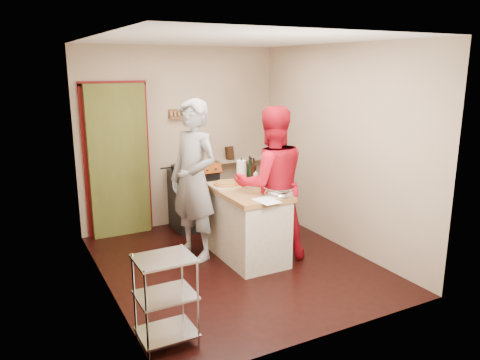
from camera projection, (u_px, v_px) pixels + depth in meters
name	position (u px, v px, depth m)	size (l,w,h in m)	color
floor	(236.00, 263.00, 5.66)	(3.50, 3.50, 0.00)	black
back_wall	(138.00, 152.00, 6.63)	(3.00, 0.44, 2.60)	tan
left_wall	(102.00, 172.00, 4.67)	(0.04, 3.50, 2.60)	tan
right_wall	(339.00, 147.00, 6.02)	(0.04, 3.50, 2.60)	tan
ceiling	(235.00, 39.00, 5.03)	(3.00, 3.50, 0.02)	white
stove	(194.00, 198.00, 6.80)	(0.60, 0.63, 1.00)	black
wire_shelving	(166.00, 296.00, 3.94)	(0.48, 0.40, 0.80)	silver
island	(247.00, 222.00, 5.73)	(0.72, 1.26, 1.18)	beige
person_stripe	(194.00, 180.00, 5.65)	(0.71, 0.47, 1.96)	#ACABB0
person_red	(271.00, 184.00, 5.63)	(0.91, 0.71, 1.87)	#A90B1A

